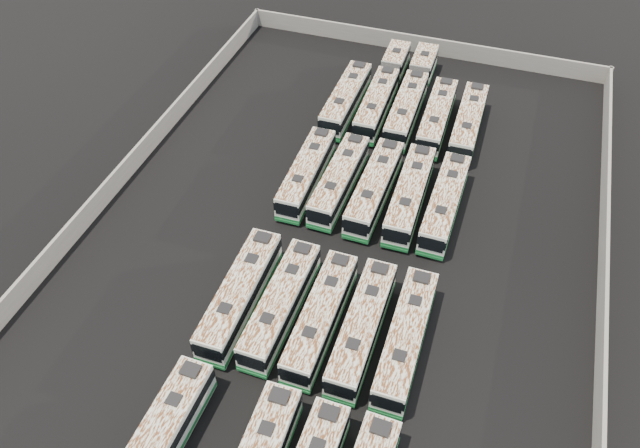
{
  "coord_description": "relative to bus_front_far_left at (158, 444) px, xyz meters",
  "views": [
    {
      "loc": [
        10.81,
        -35.11,
        40.64
      ],
      "look_at": [
        -1.68,
        1.63,
        1.6
      ],
      "focal_mm": 35.0,
      "sensor_mm": 36.0,
      "label": 1
    }
  ],
  "objects": [
    {
      "name": "bus_midfront_left",
      "position": [
        3.45,
        13.23,
        -0.02
      ],
      "size": [
        2.64,
        11.69,
        3.28
      ],
      "rotation": [
        0.0,
        0.0,
        -0.02
      ],
      "color": "silver",
      "rests_on": "ground"
    },
    {
      "name": "bus_midback_center",
      "position": [
        6.8,
        28.71,
        0.01
      ],
      "size": [
        2.74,
        11.91,
        3.34
      ],
      "rotation": [
        0.0,
        0.0,
        -0.02
      ],
      "color": "silver",
      "rests_on": "ground"
    },
    {
      "name": "bus_back_left",
      "position": [
        3.33,
        45.14,
        -0.04
      ],
      "size": [
        2.79,
        17.93,
        3.24
      ],
      "rotation": [
        0.0,
        0.0,
        0.02
      ],
      "color": "silver",
      "rests_on": "ground"
    },
    {
      "name": "perimeter_wall",
      "position": [
        5.17,
        21.04,
        -0.6
      ],
      "size": [
        45.2,
        73.2,
        2.2
      ],
      "color": "slate",
      "rests_on": "ground"
    },
    {
      "name": "bus_midfront_far_right",
      "position": [
        13.44,
        13.26,
        -0.0
      ],
      "size": [
        2.53,
        11.77,
        3.31
      ],
      "rotation": [
        0.0,
        0.0,
        0.0
      ],
      "color": "silver",
      "rests_on": "ground"
    },
    {
      "name": "bus_midfront_center",
      "position": [
        6.8,
        13.06,
        -0.03
      ],
      "size": [
        2.53,
        11.61,
        3.27
      ],
      "rotation": [
        0.0,
        0.0,
        -0.01
      ],
      "color": "silver",
      "rests_on": "ground"
    },
    {
      "name": "bus_midback_far_left",
      "position": [
        0.06,
        28.72,
        -0.05
      ],
      "size": [
        2.66,
        11.5,
        3.23
      ],
      "rotation": [
        0.0,
        0.0,
        0.02
      ],
      "color": "silver",
      "rests_on": "ground"
    },
    {
      "name": "bus_midback_left",
      "position": [
        3.33,
        28.76,
        -0.03
      ],
      "size": [
        2.7,
        11.58,
        3.25
      ],
      "rotation": [
        0.0,
        0.0,
        -0.02
      ],
      "color": "silver",
      "rests_on": "ground"
    },
    {
      "name": "bus_back_center",
      "position": [
        6.65,
        45.22,
        -0.0
      ],
      "size": [
        2.79,
        18.33,
        3.32
      ],
      "rotation": [
        0.0,
        0.0,
        0.02
      ],
      "color": "silver",
      "rests_on": "ground"
    },
    {
      "name": "bus_front_far_left",
      "position": [
        0.0,
        0.0,
        0.0
      ],
      "size": [
        2.73,
        11.82,
        3.32
      ],
      "rotation": [
        0.0,
        0.0,
        -0.02
      ],
      "color": "silver",
      "rests_on": "ground"
    },
    {
      "name": "bus_midfront_right",
      "position": [
        10.08,
        13.13,
        -0.01
      ],
      "size": [
        2.48,
        11.73,
        3.3
      ],
      "rotation": [
        0.0,
        0.0,
        -0.0
      ],
      "color": "silver",
      "rests_on": "ground"
    },
    {
      "name": "bus_back_far_right",
      "position": [
        13.44,
        41.85,
        -0.02
      ],
      "size": [
        2.57,
        11.67,
        3.28
      ],
      "rotation": [
        0.0,
        0.0,
        0.01
      ],
      "color": "silver",
      "rests_on": "ground"
    },
    {
      "name": "bus_back_far_left",
      "position": [
        -0.02,
        41.81,
        0.02
      ],
      "size": [
        2.53,
        11.88,
        3.35
      ],
      "rotation": [
        0.0,
        0.0,
        -0.0
      ],
      "color": "silver",
      "rests_on": "ground"
    },
    {
      "name": "bus_back_right",
      "position": [
        10.1,
        41.83,
        -0.03
      ],
      "size": [
        2.66,
        11.62,
        3.26
      ],
      "rotation": [
        0.0,
        0.0,
        0.02
      ],
      "color": "silver",
      "rests_on": "ground"
    },
    {
      "name": "ground",
      "position": [
        5.17,
        21.04,
        -1.7
      ],
      "size": [
        140.0,
        140.0,
        0.0
      ],
      "primitive_type": "plane",
      "color": "black",
      "rests_on": "ground"
    },
    {
      "name": "bus_midback_right",
      "position": [
        10.15,
        28.83,
        0.02
      ],
      "size": [
        2.71,
        11.94,
        3.35
      ],
      "rotation": [
        0.0,
        0.0,
        0.02
      ],
      "color": "silver",
      "rests_on": "ground"
    },
    {
      "name": "bus_midback_far_right",
      "position": [
        13.42,
        28.82,
        -0.01
      ],
      "size": [
        2.67,
        11.74,
        3.3
      ],
      "rotation": [
        0.0,
        0.0,
        -0.02
      ],
      "color": "silver",
      "rests_on": "ground"
    },
    {
      "name": "bus_midfront_far_left",
      "position": [
        0.07,
        13.08,
        0.04
      ],
      "size": [
        2.67,
        12.04,
        3.38
      ],
      "rotation": [
        0.0,
        0.0,
        0.01
      ],
      "color": "silver",
      "rests_on": "ground"
    }
  ]
}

